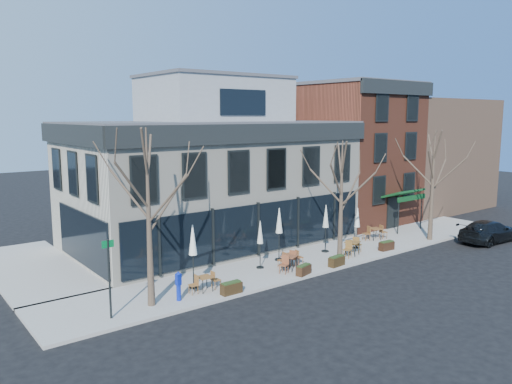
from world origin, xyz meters
TOP-DOWN VIEW (x-y plane):
  - ground at (0.00, 0.00)m, footprint 120.00×120.00m
  - sidewalk_front at (3.25, -2.15)m, footprint 33.50×4.70m
  - sidewalk_side at (-11.25, 6.00)m, footprint 4.50×12.00m
  - corner_building at (0.07, 5.07)m, footprint 18.39×10.39m
  - red_brick_building at (13.00, 4.98)m, footprint 8.20×11.78m
  - bg_building at (23.00, 6.00)m, footprint 12.00×12.00m
  - tree_corner at (-8.49, -3.20)m, footprint 3.93×3.98m
  - tree_mid at (3.01, -3.90)m, footprint 3.50×3.55m
  - tree_right at (12.01, -3.90)m, footprint 3.72×3.77m
  - sign_pole at (-10.50, -3.50)m, footprint 0.50×0.10m
  - parked_sedan at (15.14, -6.45)m, footprint 5.28×2.45m
  - call_box at (-7.26, -3.46)m, footprint 0.28×0.28m
  - cafe_set_0 at (-5.65, -3.13)m, footprint 1.70×0.70m
  - cafe_set_2 at (-0.20, -3.13)m, footprint 1.90×1.19m
  - cafe_set_3 at (0.38, -2.59)m, footprint 1.65×0.73m
  - cafe_set_4 at (4.84, -3.24)m, footprint 1.98×1.04m
  - cafe_set_5 at (9.00, -1.60)m, footprint 1.90×0.97m
  - umbrella_0 at (-5.80, -2.32)m, footprint 0.51×0.51m
  - umbrella_1 at (-1.22, -1.84)m, footprint 0.43×0.43m
  - umbrella_2 at (0.60, -1.32)m, footprint 0.50×0.50m
  - umbrella_3 at (4.08, -1.69)m, footprint 0.48×0.48m
  - umbrella_4 at (6.32, -2.29)m, footprint 0.42×0.42m
  - planter_0 at (-4.83, -4.20)m, footprint 1.05×0.42m
  - planter_1 at (-0.11, -4.20)m, footprint 1.05×0.63m
  - planter_2 at (2.43, -4.20)m, footprint 1.09×0.52m
  - planter_3 at (7.42, -3.80)m, footprint 1.08×0.49m

SIDE VIEW (x-z plane):
  - ground at x=0.00m, z-range 0.00..0.00m
  - sidewalk_front at x=3.25m, z-range 0.00..0.15m
  - sidewalk_side at x=-11.25m, z-range 0.00..0.15m
  - planter_1 at x=-0.11m, z-range 0.15..0.70m
  - planter_3 at x=7.42m, z-range 0.15..0.73m
  - planter_2 at x=2.43m, z-range 0.15..0.74m
  - planter_0 at x=-4.83m, z-range 0.15..0.74m
  - cafe_set_3 at x=0.38m, z-range 0.16..1.01m
  - cafe_set_0 at x=-5.65m, z-range 0.16..1.06m
  - cafe_set_5 at x=9.00m, z-range 0.16..1.14m
  - cafe_set_2 at x=-0.20m, z-range 0.16..1.15m
  - cafe_set_4 at x=4.84m, z-range 0.16..1.18m
  - parked_sedan at x=15.14m, z-range 0.00..1.49m
  - call_box at x=-7.26m, z-range 0.19..1.58m
  - umbrella_4 at x=6.32m, z-range 0.69..3.32m
  - umbrella_1 at x=-1.22m, z-range 0.70..3.38m
  - sign_pole at x=-10.50m, z-range 0.37..3.77m
  - umbrella_3 at x=4.08m, z-range 0.76..3.73m
  - umbrella_2 at x=0.60m, z-range 0.79..3.92m
  - umbrella_0 at x=-5.80m, z-range 0.80..3.96m
  - tree_mid at x=3.01m, z-range 0.27..7.31m
  - tree_right at x=12.01m, z-range 0.28..7.76m
  - tree_corner at x=-8.49m, z-range 0.29..8.21m
  - corner_building at x=0.07m, z-range -0.83..10.27m
  - bg_building at x=23.00m, z-range 0.00..10.00m
  - red_brick_building at x=13.00m, z-range 0.05..11.22m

